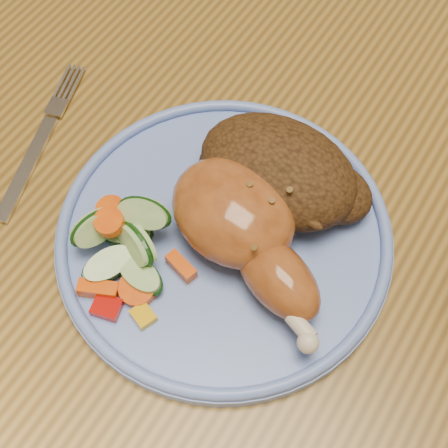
# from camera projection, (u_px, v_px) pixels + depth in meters

# --- Properties ---
(ground) EXTENTS (4.00, 4.00, 0.00)m
(ground) POSITION_uv_depth(u_px,v_px,m) (263.00, 413.00, 1.19)
(ground) COLOR brown
(ground) RESTS_ON ground
(dining_table) EXTENTS (0.90, 1.40, 0.75)m
(dining_table) POSITION_uv_depth(u_px,v_px,m) (301.00, 259.00, 0.60)
(dining_table) COLOR olive
(dining_table) RESTS_ON ground
(plate) EXTENTS (0.28, 0.28, 0.01)m
(plate) POSITION_uv_depth(u_px,v_px,m) (224.00, 236.00, 0.52)
(plate) COLOR #6480D1
(plate) RESTS_ON dining_table
(plate_rim) EXTENTS (0.28, 0.28, 0.01)m
(plate_rim) POSITION_uv_depth(u_px,v_px,m) (224.00, 230.00, 0.51)
(plate_rim) COLOR #6480D1
(plate_rim) RESTS_ON plate
(chicken_leg) EXTENTS (0.17, 0.12, 0.06)m
(chicken_leg) POSITION_uv_depth(u_px,v_px,m) (244.00, 227.00, 0.48)
(chicken_leg) COLOR #A15421
(chicken_leg) RESTS_ON plate
(rice_pilaf) EXTENTS (0.15, 0.10, 0.06)m
(rice_pilaf) POSITION_uv_depth(u_px,v_px,m) (281.00, 173.00, 0.51)
(rice_pilaf) COLOR #412710
(rice_pilaf) RESTS_ON plate
(vegetable_pile) EXTENTS (0.11, 0.11, 0.05)m
(vegetable_pile) POSITION_uv_depth(u_px,v_px,m) (125.00, 246.00, 0.49)
(vegetable_pile) COLOR #A50A05
(vegetable_pile) RESTS_ON plate
(fork) EXTENTS (0.06, 0.16, 0.00)m
(fork) POSITION_uv_depth(u_px,v_px,m) (38.00, 145.00, 0.57)
(fork) COLOR silver
(fork) RESTS_ON dining_table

